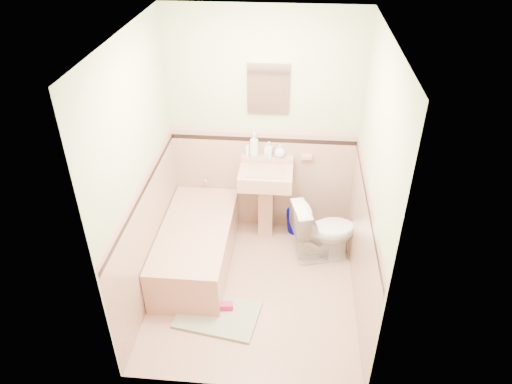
# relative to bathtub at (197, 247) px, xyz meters

# --- Properties ---
(floor) EXTENTS (2.20, 2.20, 0.00)m
(floor) POSITION_rel_bathtub_xyz_m (0.63, -0.33, -0.23)
(floor) COLOR tan
(floor) RESTS_ON ground
(ceiling) EXTENTS (2.20, 2.20, 0.00)m
(ceiling) POSITION_rel_bathtub_xyz_m (0.63, -0.33, 2.27)
(ceiling) COLOR white
(ceiling) RESTS_ON ground
(wall_back) EXTENTS (2.50, 0.00, 2.50)m
(wall_back) POSITION_rel_bathtub_xyz_m (0.63, 0.77, 1.02)
(wall_back) COLOR #F9EECB
(wall_back) RESTS_ON ground
(wall_front) EXTENTS (2.50, 0.00, 2.50)m
(wall_front) POSITION_rel_bathtub_xyz_m (0.63, -1.43, 1.02)
(wall_front) COLOR #F9EECB
(wall_front) RESTS_ON ground
(wall_left) EXTENTS (0.00, 2.50, 2.50)m
(wall_left) POSITION_rel_bathtub_xyz_m (-0.37, -0.33, 1.02)
(wall_left) COLOR #F9EECB
(wall_left) RESTS_ON ground
(wall_right) EXTENTS (0.00, 2.50, 2.50)m
(wall_right) POSITION_rel_bathtub_xyz_m (1.63, -0.33, 1.02)
(wall_right) COLOR #F9EECB
(wall_right) RESTS_ON ground
(wainscot_back) EXTENTS (2.00, 0.00, 2.00)m
(wainscot_back) POSITION_rel_bathtub_xyz_m (0.63, 0.76, 0.38)
(wainscot_back) COLOR tan
(wainscot_back) RESTS_ON ground
(wainscot_front) EXTENTS (2.00, 0.00, 2.00)m
(wainscot_front) POSITION_rel_bathtub_xyz_m (0.63, -1.42, 0.38)
(wainscot_front) COLOR tan
(wainscot_front) RESTS_ON ground
(wainscot_left) EXTENTS (0.00, 2.20, 2.20)m
(wainscot_left) POSITION_rel_bathtub_xyz_m (-0.36, -0.33, 0.38)
(wainscot_left) COLOR tan
(wainscot_left) RESTS_ON ground
(wainscot_right) EXTENTS (0.00, 2.20, 2.20)m
(wainscot_right) POSITION_rel_bathtub_xyz_m (1.62, -0.33, 0.38)
(wainscot_right) COLOR tan
(wainscot_right) RESTS_ON ground
(accent_back) EXTENTS (2.00, 0.00, 2.00)m
(accent_back) POSITION_rel_bathtub_xyz_m (0.63, 0.75, 0.90)
(accent_back) COLOR black
(accent_back) RESTS_ON ground
(accent_front) EXTENTS (2.00, 0.00, 2.00)m
(accent_front) POSITION_rel_bathtub_xyz_m (0.63, -1.41, 0.90)
(accent_front) COLOR black
(accent_front) RESTS_ON ground
(accent_left) EXTENTS (0.00, 2.20, 2.20)m
(accent_left) POSITION_rel_bathtub_xyz_m (-0.35, -0.33, 0.89)
(accent_left) COLOR black
(accent_left) RESTS_ON ground
(accent_right) EXTENTS (0.00, 2.20, 2.20)m
(accent_right) POSITION_rel_bathtub_xyz_m (1.61, -0.33, 0.89)
(accent_right) COLOR black
(accent_right) RESTS_ON ground
(cap_back) EXTENTS (2.00, 0.00, 2.00)m
(cap_back) POSITION_rel_bathtub_xyz_m (0.63, 0.75, 0.99)
(cap_back) COLOR tan
(cap_back) RESTS_ON ground
(cap_front) EXTENTS (2.00, 0.00, 2.00)m
(cap_front) POSITION_rel_bathtub_xyz_m (0.63, -1.41, 0.99)
(cap_front) COLOR tan
(cap_front) RESTS_ON ground
(cap_left) EXTENTS (0.00, 2.20, 2.20)m
(cap_left) POSITION_rel_bathtub_xyz_m (-0.35, -0.33, 1.00)
(cap_left) COLOR tan
(cap_left) RESTS_ON ground
(cap_right) EXTENTS (0.00, 2.20, 2.20)m
(cap_right) POSITION_rel_bathtub_xyz_m (1.61, -0.33, 1.00)
(cap_right) COLOR tan
(cap_right) RESTS_ON ground
(bathtub) EXTENTS (0.70, 1.50, 0.45)m
(bathtub) POSITION_rel_bathtub_xyz_m (0.00, 0.00, 0.00)
(bathtub) COLOR tan
(bathtub) RESTS_ON floor
(tub_faucet) EXTENTS (0.04, 0.12, 0.04)m
(tub_faucet) POSITION_rel_bathtub_xyz_m (0.00, 0.72, 0.41)
(tub_faucet) COLOR silver
(tub_faucet) RESTS_ON wall_back
(sink) EXTENTS (0.56, 0.48, 0.88)m
(sink) POSITION_rel_bathtub_xyz_m (0.68, 0.53, 0.22)
(sink) COLOR tan
(sink) RESTS_ON floor
(sink_faucet) EXTENTS (0.02, 0.02, 0.10)m
(sink_faucet) POSITION_rel_bathtub_xyz_m (0.68, 0.67, 0.72)
(sink_faucet) COLOR silver
(sink_faucet) RESTS_ON sink
(medicine_cabinet) EXTENTS (0.41, 0.04, 0.52)m
(medicine_cabinet) POSITION_rel_bathtub_xyz_m (0.68, 0.74, 1.47)
(medicine_cabinet) COLOR white
(medicine_cabinet) RESTS_ON wall_back
(soap_dish) EXTENTS (0.12, 0.07, 0.04)m
(soap_dish) POSITION_rel_bathtub_xyz_m (1.10, 0.73, 0.72)
(soap_dish) COLOR tan
(soap_dish) RESTS_ON wall_back
(soap_bottle_left) EXTENTS (0.13, 0.13, 0.27)m
(soap_bottle_left) POSITION_rel_bathtub_xyz_m (0.54, 0.71, 0.85)
(soap_bottle_left) COLOR #B2B2B2
(soap_bottle_left) RESTS_ON sink
(soap_bottle_mid) EXTENTS (0.09, 0.09, 0.17)m
(soap_bottle_mid) POSITION_rel_bathtub_xyz_m (0.69, 0.71, 0.81)
(soap_bottle_mid) COLOR #B2B2B2
(soap_bottle_mid) RESTS_ON sink
(soap_bottle_right) EXTENTS (0.12, 0.12, 0.15)m
(soap_bottle_right) POSITION_rel_bathtub_xyz_m (0.81, 0.71, 0.79)
(soap_bottle_right) COLOR #B2B2B2
(soap_bottle_right) RESTS_ON sink
(tube) EXTENTS (0.04, 0.04, 0.12)m
(tube) POSITION_rel_bathtub_xyz_m (0.46, 0.71, 0.78)
(tube) COLOR white
(tube) RESTS_ON sink
(toilet) EXTENTS (0.76, 0.55, 0.69)m
(toilet) POSITION_rel_bathtub_xyz_m (1.32, 0.23, 0.12)
(toilet) COLOR white
(toilet) RESTS_ON floor
(bucket) EXTENTS (0.33, 0.33, 0.26)m
(bucket) POSITION_rel_bathtub_xyz_m (1.04, 0.67, -0.10)
(bucket) COLOR #01039C
(bucket) RESTS_ON floor
(bath_mat) EXTENTS (0.82, 0.62, 0.03)m
(bath_mat) POSITION_rel_bathtub_xyz_m (0.32, -0.71, -0.21)
(bath_mat) COLOR gray
(bath_mat) RESTS_ON floor
(shoe) EXTENTS (0.17, 0.09, 0.06)m
(shoe) POSITION_rel_bathtub_xyz_m (0.38, -0.64, -0.16)
(shoe) COLOR #BF1E59
(shoe) RESTS_ON bath_mat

